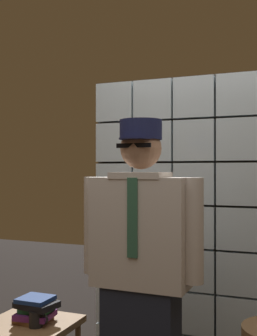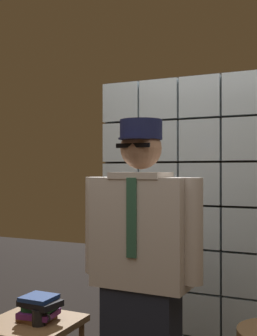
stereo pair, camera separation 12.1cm
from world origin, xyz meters
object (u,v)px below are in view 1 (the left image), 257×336
object	(u,v)px
standing_person	(141,273)
coffee_mug	(36,319)
side_table	(29,335)
book_stack	(36,309)

from	to	relation	value
standing_person	coffee_mug	bearing A→B (deg)	-173.72
side_table	coffee_mug	distance (m)	0.16
side_table	book_stack	size ratio (longest dim) A/B	2.11
side_table	standing_person	bearing A→B (deg)	0.64
standing_person	side_table	bearing A→B (deg)	-177.84
standing_person	book_stack	distance (m)	0.75
book_stack	coffee_mug	distance (m)	0.09
standing_person	side_table	size ratio (longest dim) A/B	3.17
standing_person	coffee_mug	world-z (taller)	standing_person
book_stack	coffee_mug	size ratio (longest dim) A/B	2.08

